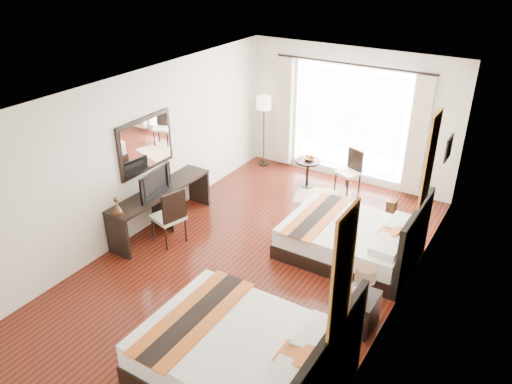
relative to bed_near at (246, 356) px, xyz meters
The scene contains 29 objects.
floor 2.33m from the bed_near, 120.08° to the left, with size 4.50×7.50×0.01m, color #330F09.
ceiling 3.37m from the bed_near, 120.08° to the left, with size 4.50×7.50×0.02m, color white.
wall_headboard 2.51m from the bed_near, 61.36° to the left, with size 0.01×7.50×2.80m, color silver.
wall_desk 4.08m from the bed_near, 149.60° to the left, with size 0.01×7.50×2.80m, color silver.
wall_window 5.95m from the bed_near, 101.38° to the left, with size 4.50×0.01×2.80m, color silver.
wall_entry 2.35m from the bed_near, 123.43° to the right, with size 4.50×0.01×2.80m, color silver.
window_glass 5.92m from the bed_near, 101.41° to the left, with size 2.40×0.02×2.20m, color white.
sheer_curtain 5.86m from the bed_near, 101.53° to the left, with size 2.30×0.02×2.10m, color white.
drape_left 6.27m from the bed_near, 114.85° to the left, with size 0.35×0.14×2.35m, color #BFAB94.
drape_right 5.71m from the bed_near, 87.00° to the left, with size 0.35×0.14×2.35m, color #BFAB94.
art_panel_near 1.94m from the bed_near, ahead, with size 0.03×0.50×1.35m, color maroon.
art_panel_far 3.63m from the bed_near, 70.69° to the left, with size 0.03×0.50×1.35m, color maroon.
wall_sconce 2.45m from the bed_near, 56.26° to the left, with size 0.10×0.14×0.14m, color #432B18.
mirror_frame 4.17m from the bed_near, 147.77° to the left, with size 0.04×1.25×0.95m, color black.
mirror_glass 4.15m from the bed_near, 147.58° to the left, with size 0.01×1.12×0.82m, color white.
bed_near is the anchor object (origin of this frame).
bed_far 3.07m from the bed_near, 88.05° to the left, with size 2.09×1.63×1.18m.
nightstand 1.75m from the bed_near, 62.51° to the left, with size 0.42×0.51×0.49m, color black.
table_lamp 1.85m from the bed_near, 63.06° to the left, with size 0.27×0.27×0.42m.
vase 1.61m from the bed_near, 61.13° to the left, with size 0.11×0.11×0.12m, color black.
console_desk 3.80m from the bed_near, 145.92° to the left, with size 0.50×2.20×0.76m, color black.
television 3.73m from the bed_near, 148.42° to the left, with size 0.83×0.11×0.48m, color black.
bronze_figurine 3.39m from the bed_near, 160.28° to the left, with size 0.17×0.17×0.26m, color #432B18, non-canonical shape.
desk_chair 3.27m from the bed_near, 146.10° to the left, with size 0.58×0.58×1.02m.
floor_lamp 6.31m from the bed_near, 119.04° to the left, with size 0.32×0.32×1.60m.
side_table 5.24m from the bed_near, 108.62° to the left, with size 0.50×0.50×0.58m, color black.
fruit_bowl 5.27m from the bed_near, 108.44° to the left, with size 0.22×0.22×0.05m, color #472819.
window_chair 5.28m from the bed_near, 99.43° to the left, with size 0.53×0.53×0.88m.
jute_rug 4.87m from the bed_near, 103.99° to the left, with size 1.12×0.76×0.01m, color #A18561.
Camera 1 is at (3.51, -5.57, 4.71)m, focal length 35.00 mm.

